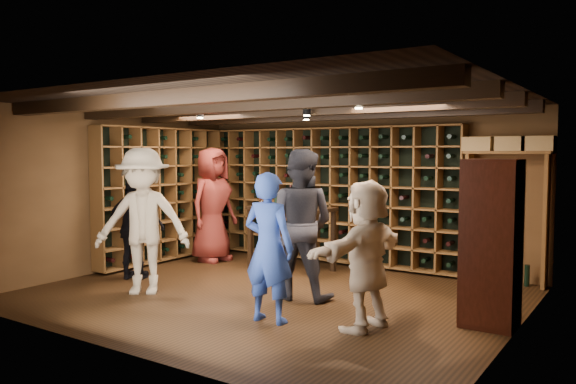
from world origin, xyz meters
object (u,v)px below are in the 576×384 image
Objects in this scene: guest_woman_black at (135,228)px; man_grey_suit at (300,224)px; tasting_table at (291,215)px; guest_khaki at (143,221)px; guest_beige at (366,255)px; display_cabinet at (491,246)px; guest_red_floral at (213,205)px; man_blue_shirt at (269,247)px.

man_grey_suit is at bearing 162.47° from guest_woman_black.
guest_khaki is at bearing -107.38° from tasting_table.
man_grey_suit reaches higher than guest_beige.
guest_khaki is 1.22× the size of guest_beige.
guest_woman_black is 2.38m from tasting_table.
display_cabinet is 0.91× the size of guest_red_floral.
display_cabinet is 4.92m from guest_woman_black.
guest_woman_black is at bearing -83.51° from guest_beige.
man_grey_suit is at bearing -51.66° from tasting_table.
guest_beige reaches higher than guest_woman_black.
guest_red_floral is 1.69m from guest_woman_black.
man_blue_shirt is at bearing -150.16° from display_cabinet.
guest_red_floral is 1.44× the size of tasting_table.
guest_red_floral is 1.01× the size of guest_khaki.
guest_woman_black is 0.96× the size of guest_beige.
guest_khaki is (-4.14, -1.07, 0.10)m from display_cabinet.
guest_khaki is at bearing -165.57° from display_cabinet.
man_grey_suit reaches higher than tasting_table.
man_grey_suit is at bearing -176.63° from display_cabinet.
man_grey_suit is at bearing -108.02° from guest_beige.
display_cabinet is at bearing 137.96° from guest_beige.
man_blue_shirt is 1.04× the size of guest_beige.
guest_red_floral is (-2.56, 1.26, 0.02)m from man_grey_suit.
guest_beige is (3.09, 0.25, -0.17)m from guest_khaki.
guest_beige is at bearing -114.78° from guest_red_floral.
tasting_table is (1.54, 1.81, 0.11)m from guest_woman_black.
display_cabinet is 3.58m from tasting_table.
display_cabinet is at bearing -153.73° from man_blue_shirt.
guest_khaki reaches higher than display_cabinet.
man_grey_suit is 2.63m from guest_woman_black.
display_cabinet reaches higher than man_blue_shirt.
guest_beige reaches higher than tasting_table.
man_blue_shirt is 3.64m from guest_red_floral.
display_cabinet is 1.30× the size of tasting_table.
guest_red_floral is (-4.86, 1.13, 0.11)m from display_cabinet.
tasting_table is (1.51, 0.13, -0.10)m from guest_red_floral.
display_cabinet is at bearing -19.05° from tasting_table.
guest_woman_black is (-4.89, -0.55, -0.10)m from display_cabinet.
man_blue_shirt reaches higher than tasting_table.
man_grey_suit is 1.25× the size of guest_woman_black.
display_cabinet is 1.16× the size of guest_woman_black.
man_blue_shirt is 2.91m from guest_woman_black.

